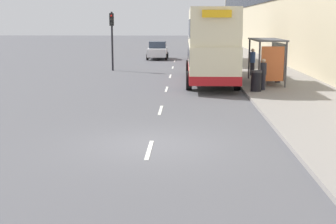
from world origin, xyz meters
name	(u,v)px	position (x,y,z in m)	size (l,w,h in m)	color
ground_plane	(151,144)	(0.00, 0.00, 0.00)	(220.00, 220.00, 0.00)	#515156
pavement	(235,54)	(6.50, 38.50, 0.07)	(5.00, 93.00, 0.14)	gray
lane_mark_0	(149,150)	(0.00, -0.61, 0.01)	(0.12, 2.00, 0.01)	silver
lane_mark_1	(161,110)	(0.00, 5.44, 0.01)	(0.12, 2.00, 0.01)	silver
lane_mark_2	(167,89)	(0.00, 11.50, 0.01)	(0.12, 2.00, 0.01)	silver
lane_mark_3	(170,76)	(0.00, 17.56, 0.01)	(0.12, 2.00, 0.01)	silver
lane_mark_4	(173,68)	(0.00, 23.61, 0.01)	(0.12, 2.00, 0.01)	silver
lane_mark_5	(175,61)	(0.00, 29.67, 0.01)	(0.12, 2.00, 0.01)	silver
bus_shelter	(271,53)	(5.77, 13.09, 1.88)	(1.60, 4.20, 2.48)	#4C4C51
double_decker_bus_near	(210,44)	(2.47, 14.76, 2.29)	(2.85, 11.15, 4.30)	beige
double_decker_bus_ahead	(204,37)	(2.65, 28.24, 2.28)	(2.85, 10.18, 4.30)	beige
car_0	(158,50)	(-1.70, 32.09, 0.85)	(1.98, 4.06, 1.70)	silver
car_1	(202,46)	(2.91, 39.93, 0.83)	(1.92, 4.44, 1.66)	black
car_2	(196,42)	(2.45, 50.72, 0.84)	(2.08, 3.95, 1.69)	silver
car_3	(196,37)	(2.80, 69.15, 0.87)	(1.90, 4.28, 1.76)	#B7B799
pedestrian_at_shelter	(263,74)	(4.96, 10.46, 0.96)	(0.32, 0.32, 1.60)	#23232D
pedestrian_1	(264,61)	(6.09, 17.21, 1.05)	(0.35, 0.35, 1.78)	#23232D
pedestrian_2	(278,67)	(6.30, 13.56, 1.04)	(0.35, 0.35, 1.77)	#23232D
pedestrian_3	(252,62)	(5.35, 17.14, 1.03)	(0.34, 0.34, 1.73)	#23232D
litter_bin	(256,81)	(4.55, 10.00, 0.67)	(0.55, 0.55, 1.05)	black
traffic_light_far_kerb	(112,31)	(-4.40, 21.15, 2.90)	(0.30, 0.32, 4.28)	black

